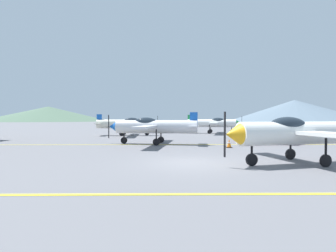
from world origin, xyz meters
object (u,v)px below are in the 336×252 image
at_px(airplane_far, 127,124).
at_px(car_sedan, 266,132).
at_px(airplane_near, 298,132).
at_px(airplane_back, 214,123).
at_px(airplane_mid, 153,126).
at_px(traffic_cone_front, 229,143).

bearing_deg(airplane_far, car_sedan, -35.57).
height_order(airplane_near, airplane_back, same).
bearing_deg(airplane_back, car_sedan, -82.02).
bearing_deg(car_sedan, airplane_far, 144.43).
relative_size(airplane_mid, airplane_far, 1.00).
xyz_separation_m(airplane_mid, airplane_back, (7.17, 13.80, 0.00)).
relative_size(airplane_mid, airplane_back, 1.01).
height_order(airplane_mid, airplane_back, same).
xyz_separation_m(airplane_near, car_sedan, (2.30, 9.61, -0.51)).
bearing_deg(airplane_back, airplane_far, -159.54).
height_order(airplane_mid, car_sedan, airplane_mid).
xyz_separation_m(airplane_far, airplane_back, (10.57, 3.95, 0.00)).
bearing_deg(airplane_back, airplane_mid, -117.46).
distance_m(car_sedan, traffic_cone_front, 5.20).
relative_size(airplane_near, airplane_back, 1.00).
bearing_deg(car_sedan, airplane_back, 97.98).
distance_m(airplane_near, airplane_mid, 10.89).
xyz_separation_m(airplane_mid, traffic_cone_front, (5.18, -2.51, -1.06)).
distance_m(airplane_far, traffic_cone_front, 15.09).
height_order(airplane_mid, airplane_far, same).
xyz_separation_m(airplane_near, airplane_mid, (-6.67, 8.61, 0.00)).
bearing_deg(airplane_mid, airplane_back, 62.54).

